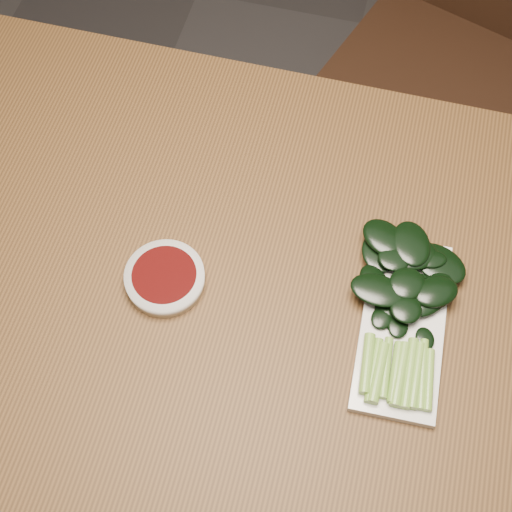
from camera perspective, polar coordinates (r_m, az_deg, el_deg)
name	(u,v)px	position (r m, az deg, el deg)	size (l,w,h in m)	color
ground	(260,416)	(1.75, 0.35, -12.69)	(6.00, 6.00, 0.00)	#2B2929
table	(263,299)	(1.11, 0.54, -3.46)	(1.40, 0.80, 0.75)	#492E15
chair_far	(453,38)	(1.76, 15.52, 16.48)	(0.55, 0.55, 0.89)	black
sauce_bowl	(165,278)	(1.04, -7.30, -1.77)	(0.12, 0.12, 0.03)	silver
serving_plate	(402,325)	(1.03, 11.62, -5.45)	(0.13, 0.28, 0.01)	silver
gai_lan	(404,295)	(1.03, 11.79, -3.09)	(0.18, 0.29, 0.03)	olive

